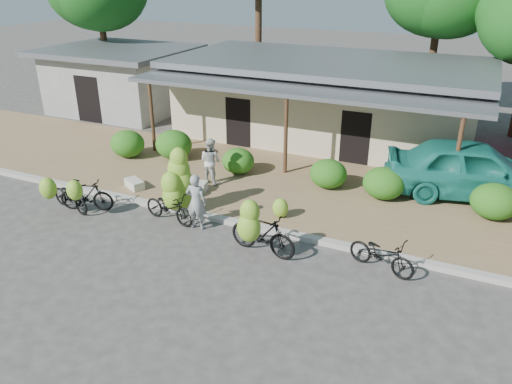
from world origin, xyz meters
TOP-DOWN VIEW (x-y plane):
  - ground at (0.00, 0.00)m, footprint 100.00×100.00m
  - sidewalk at (0.00, 5.00)m, footprint 60.00×6.00m
  - curb at (0.00, 2.00)m, footprint 60.00×0.25m
  - shop_main at (0.00, 10.93)m, footprint 13.00×8.50m
  - shop_grey at (-11.00, 10.99)m, footprint 7.00×6.00m
  - hedge_0 at (-6.12, 5.10)m, footprint 1.34×1.21m
  - hedge_1 at (-4.39, 5.67)m, footprint 1.42×1.28m
  - hedge_2 at (-1.50, 5.36)m, footprint 1.17×1.06m
  - hedge_3 at (1.78, 5.47)m, footprint 1.24×1.12m
  - hedge_4 at (3.63, 5.36)m, footprint 1.32×1.19m
  - hedge_5 at (6.83, 5.32)m, footprint 1.36×1.22m
  - bike_far_left at (-5.00, 0.71)m, footprint 1.80×1.36m
  - bike_left at (-4.47, 0.89)m, footprint 1.75×1.32m
  - bike_center at (-1.75, 1.70)m, footprint 1.84×1.31m
  - bike_right at (1.40, 0.74)m, footprint 1.97×1.30m
  - bike_far_right at (4.40, 1.37)m, footprint 1.85×1.10m
  - loose_banana_a at (-2.07, 2.74)m, footprint 0.47×0.40m
  - loose_banana_b at (-2.31, 2.77)m, footprint 0.51×0.43m
  - loose_banana_c at (1.16, 2.78)m, footprint 0.48×0.41m
  - sack_near at (-2.16, 3.42)m, footprint 0.90×0.53m
  - sack_far at (-4.07, 2.74)m, footprint 0.84×0.68m
  - vendor at (-0.84, 1.37)m, footprint 0.65×0.47m
  - bystander at (-1.95, 4.20)m, footprint 0.87×0.74m
  - teal_van at (6.11, 6.70)m, footprint 5.71×3.28m

SIDE VIEW (x-z plane):
  - ground at x=0.00m, z-range 0.00..0.00m
  - sidewalk at x=0.00m, z-range 0.00..0.12m
  - curb at x=0.00m, z-range 0.00..0.15m
  - sack_far at x=-4.07m, z-range 0.12..0.40m
  - sack_near at x=-2.16m, z-range 0.12..0.42m
  - loose_banana_a at x=-2.07m, z-range 0.12..0.71m
  - loose_banana_c at x=1.16m, z-range 0.12..0.72m
  - loose_banana_b at x=-2.31m, z-range 0.12..0.76m
  - bike_far_right at x=4.40m, z-range 0.00..0.92m
  - bike_far_left at x=-5.00m, z-range -0.12..1.16m
  - bike_left at x=-4.47m, z-range -0.07..1.21m
  - hedge_2 at x=-1.50m, z-range 0.12..1.03m
  - hedge_3 at x=1.78m, z-range 0.12..1.09m
  - hedge_4 at x=3.63m, z-range 0.12..1.15m
  - hedge_0 at x=-6.12m, z-range 0.12..1.17m
  - hedge_5 at x=6.83m, z-range 0.12..1.18m
  - hedge_1 at x=-4.39m, z-range 0.12..1.23m
  - bike_right at x=1.40m, z-range -0.17..1.62m
  - vendor at x=-0.84m, z-range 0.00..1.66m
  - bike_center at x=-1.75m, z-range -0.21..1.93m
  - bystander at x=-1.95m, z-range 0.12..1.70m
  - teal_van at x=6.11m, z-range 0.12..1.95m
  - shop_grey at x=-11.00m, z-range 0.04..3.19m
  - shop_main at x=0.00m, z-range 0.05..3.40m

